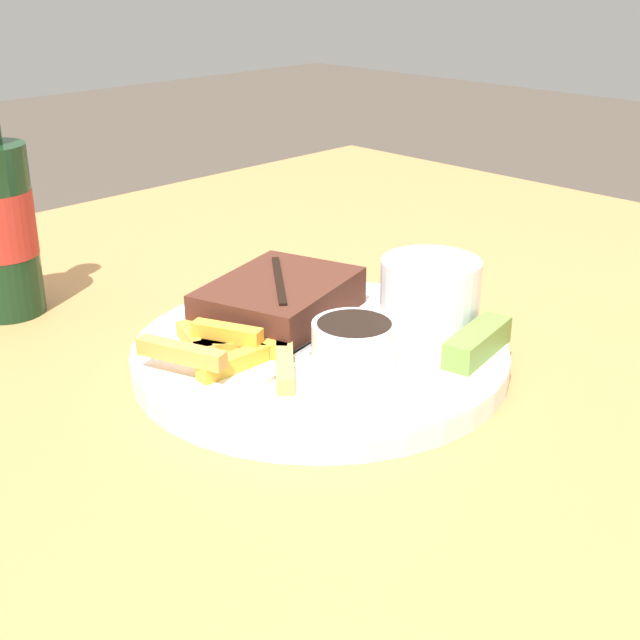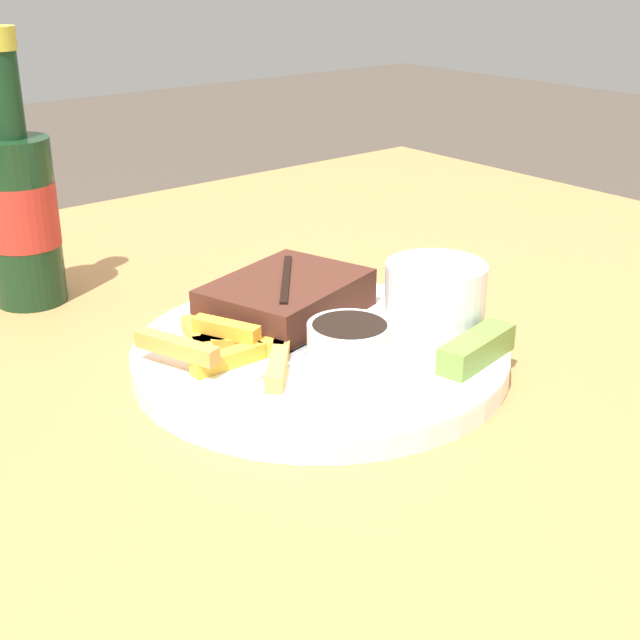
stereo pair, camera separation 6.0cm
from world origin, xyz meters
The scene contains 9 objects.
dining_table centered at (0.00, 0.00, 0.69)m, with size 1.22×1.07×0.77m.
dinner_plate centered at (0.00, 0.00, 0.78)m, with size 0.28×0.28×0.02m.
steak_portion centered at (0.01, 0.06, 0.80)m, with size 0.15×0.12×0.03m.
fries_pile centered at (-0.07, 0.03, 0.80)m, with size 0.10×0.14×0.02m.
coleslaw_cup centered at (0.09, -0.04, 0.82)m, with size 0.08×0.08×0.05m.
dipping_sauce_cup centered at (-0.01, -0.04, 0.81)m, with size 0.06×0.06×0.03m.
pickle_spear centered at (0.07, -0.09, 0.80)m, with size 0.08×0.04×0.02m.
fork_utensil centered at (-0.07, -0.02, 0.79)m, with size 0.13×0.04×0.00m.
beer_bottle centered at (-0.11, 0.27, 0.85)m, with size 0.06×0.06×0.24m.
Camera 2 is at (-0.39, -0.47, 1.06)m, focal length 50.00 mm.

